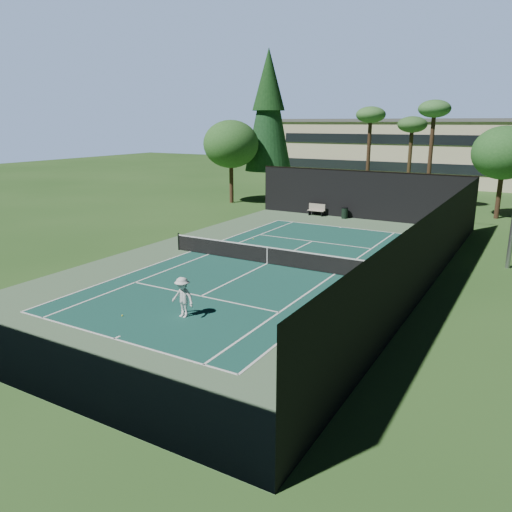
{
  "coord_description": "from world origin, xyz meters",
  "views": [
    {
      "loc": [
        13.22,
        -24.12,
        7.86
      ],
      "look_at": [
        1.0,
        -3.0,
        1.3
      ],
      "focal_mm": 35.0,
      "sensor_mm": 36.0,
      "label": 1
    }
  ],
  "objects_px": {
    "tennis_ball_d": "(253,239)",
    "park_bench": "(317,209)",
    "tennis_net": "(267,254)",
    "tennis_ball_c": "(321,264)",
    "player": "(183,297)",
    "tennis_ball_a": "(122,316)",
    "tennis_ball_b": "(266,250)",
    "trash_bin": "(345,213)"
  },
  "relations": [
    {
      "from": "tennis_ball_d",
      "to": "park_bench",
      "type": "xyz_separation_m",
      "value": [
        0.14,
        10.62,
        0.51
      ]
    },
    {
      "from": "tennis_net",
      "to": "tennis_ball_c",
      "type": "distance_m",
      "value": 3.12
    },
    {
      "from": "player",
      "to": "tennis_ball_c",
      "type": "height_order",
      "value": "player"
    },
    {
      "from": "tennis_ball_c",
      "to": "park_bench",
      "type": "xyz_separation_m",
      "value": [
        -6.43,
        14.19,
        0.51
      ]
    },
    {
      "from": "tennis_ball_c",
      "to": "park_bench",
      "type": "bearing_deg",
      "value": 114.36
    },
    {
      "from": "tennis_net",
      "to": "player",
      "type": "distance_m",
      "value": 8.86
    },
    {
      "from": "player",
      "to": "tennis_ball_a",
      "type": "xyz_separation_m",
      "value": [
        -2.24,
        -1.25,
        -0.83
      ]
    },
    {
      "from": "player",
      "to": "tennis_ball_b",
      "type": "bearing_deg",
      "value": 106.66
    },
    {
      "from": "player",
      "to": "tennis_ball_b",
      "type": "distance_m",
      "value": 11.8
    },
    {
      "from": "player",
      "to": "park_bench",
      "type": "relative_size",
      "value": 1.15
    },
    {
      "from": "player",
      "to": "trash_bin",
      "type": "bearing_deg",
      "value": 99.45
    },
    {
      "from": "tennis_ball_a",
      "to": "tennis_ball_d",
      "type": "xyz_separation_m",
      "value": [
        -2.42,
        15.0,
        -0.0
      ]
    },
    {
      "from": "tennis_net",
      "to": "tennis_ball_b",
      "type": "relative_size",
      "value": 186.81
    },
    {
      "from": "park_bench",
      "to": "tennis_ball_d",
      "type": "bearing_deg",
      "value": -90.73
    },
    {
      "from": "tennis_net",
      "to": "player",
      "type": "xyz_separation_m",
      "value": [
        0.86,
        -8.81,
        0.31
      ]
    },
    {
      "from": "tennis_ball_b",
      "to": "tennis_ball_d",
      "type": "xyz_separation_m",
      "value": [
        -2.27,
        2.22,
        0.0
      ]
    },
    {
      "from": "player",
      "to": "tennis_ball_a",
      "type": "relative_size",
      "value": 22.88
    },
    {
      "from": "park_bench",
      "to": "player",
      "type": "bearing_deg",
      "value": -79.47
    },
    {
      "from": "tennis_ball_b",
      "to": "tennis_ball_d",
      "type": "bearing_deg",
      "value": 135.53
    },
    {
      "from": "tennis_ball_c",
      "to": "tennis_ball_a",
      "type": "bearing_deg",
      "value": -109.91
    },
    {
      "from": "tennis_net",
      "to": "tennis_ball_a",
      "type": "relative_size",
      "value": 170.77
    },
    {
      "from": "tennis_ball_a",
      "to": "trash_bin",
      "type": "distance_m",
      "value": 25.57
    },
    {
      "from": "tennis_net",
      "to": "tennis_ball_d",
      "type": "distance_m",
      "value": 6.25
    },
    {
      "from": "tennis_ball_c",
      "to": "trash_bin",
      "type": "relative_size",
      "value": 0.07
    },
    {
      "from": "park_bench",
      "to": "trash_bin",
      "type": "distance_m",
      "value": 2.59
    },
    {
      "from": "tennis_ball_a",
      "to": "player",
      "type": "bearing_deg",
      "value": 29.1
    },
    {
      "from": "player",
      "to": "tennis_ball_b",
      "type": "height_order",
      "value": "player"
    },
    {
      "from": "tennis_net",
      "to": "tennis_ball_b",
      "type": "distance_m",
      "value": 3.16
    },
    {
      "from": "tennis_ball_b",
      "to": "tennis_ball_d",
      "type": "relative_size",
      "value": 0.94
    },
    {
      "from": "player",
      "to": "trash_bin",
      "type": "distance_m",
      "value": 24.4
    },
    {
      "from": "tennis_net",
      "to": "tennis_ball_a",
      "type": "bearing_deg",
      "value": -97.82
    },
    {
      "from": "park_bench",
      "to": "tennis_ball_b",
      "type": "bearing_deg",
      "value": -80.58
    },
    {
      "from": "tennis_ball_b",
      "to": "park_bench",
      "type": "xyz_separation_m",
      "value": [
        -2.13,
        12.85,
        0.51
      ]
    },
    {
      "from": "tennis_net",
      "to": "trash_bin",
      "type": "relative_size",
      "value": 13.65
    },
    {
      "from": "player",
      "to": "tennis_ball_d",
      "type": "bearing_deg",
      "value": 113.64
    },
    {
      "from": "player",
      "to": "tennis_ball_b",
      "type": "relative_size",
      "value": 25.03
    },
    {
      "from": "trash_bin",
      "to": "tennis_ball_b",
      "type": "bearing_deg",
      "value": -92.07
    },
    {
      "from": "tennis_net",
      "to": "trash_bin",
      "type": "bearing_deg",
      "value": 93.97
    },
    {
      "from": "park_bench",
      "to": "tennis_net",
      "type": "bearing_deg",
      "value": -76.73
    },
    {
      "from": "tennis_ball_b",
      "to": "tennis_ball_d",
      "type": "height_order",
      "value": "tennis_ball_d"
    },
    {
      "from": "player",
      "to": "tennis_ball_c",
      "type": "distance_m",
      "value": 10.39
    },
    {
      "from": "player",
      "to": "park_bench",
      "type": "xyz_separation_m",
      "value": [
        -4.53,
        24.37,
        -0.32
      ]
    }
  ]
}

